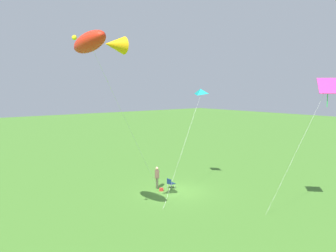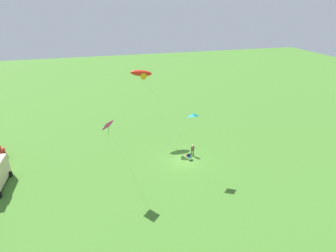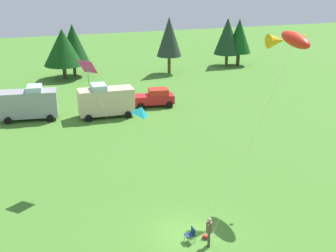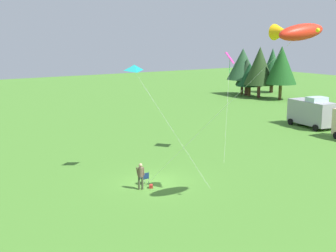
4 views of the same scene
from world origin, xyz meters
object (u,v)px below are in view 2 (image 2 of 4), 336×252
Objects in this scene: kite_delta_teal at (193,115)px; folding_chair at (189,156)px; backpack_on_grass at (187,155)px; kite_diamond_rainbow at (108,126)px; person_kite_flyer at (193,149)px; kite_large_fish at (142,74)px.

folding_chair is at bearing -16.13° from kite_delta_teal.
kite_diamond_rainbow reaches higher than backpack_on_grass.
backpack_on_grass is at bearing -12.60° from kite_delta_teal.
person_kite_flyer is 0.22× the size of kite_delta_teal.
kite_diamond_rainbow is 9.53m from kite_delta_teal.
kite_delta_teal is (-3.20, 1.45, 6.56)m from person_kite_flyer.
kite_large_fish is at bearing -122.20° from person_kite_flyer.
person_kite_flyer reaches higher than backpack_on_grass.
kite_delta_teal is at bearing -18.97° from folding_chair.
folding_chair is 0.94m from backpack_on_grass.
backpack_on_grass is 13.51m from kite_diamond_rainbow.
person_kite_flyer reaches higher than folding_chair.
backpack_on_grass is 0.03× the size of kite_large_fish.
kite_large_fish reaches higher than folding_chair.
folding_chair is at bearing -151.20° from kite_large_fish.
backpack_on_grass is 0.04× the size of kite_diamond_rainbow.
backpack_on_grass is 0.04× the size of kite_delta_teal.
kite_delta_teal is (-10.80, -3.87, -2.40)m from kite_large_fish.
backpack_on_grass is (0.12, 0.70, -0.91)m from person_kite_flyer.
kite_delta_teal is at bearing 167.40° from backpack_on_grass.
person_kite_flyer is 13.54m from kite_diamond_rainbow.
kite_large_fish is 1.26× the size of kite_diamond_rainbow.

